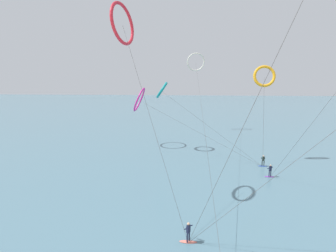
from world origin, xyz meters
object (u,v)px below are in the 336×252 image
surfer_violet (270,172)px  kite_crimson (123,24)px  kite_magenta (139,100)px  surfer_coral (188,234)px  kite_amber (264,76)px  surfer_cobalt (263,161)px  kite_ivory (196,62)px  kite_teal (162,90)px

surfer_violet → kite_crimson: kite_crimson is taller
kite_magenta → kite_crimson: 22.75m
surfer_coral → kite_amber: (11.38, 22.52, 12.50)m
surfer_coral → surfer_cobalt: size_ratio=1.00×
kite_ivory → kite_crimson: kite_crimson is taller
kite_amber → kite_ivory: bearing=112.8°
kite_amber → kite_teal: size_ratio=0.87×
surfer_coral → kite_crimson: size_ratio=0.08×
kite_amber → kite_teal: (-16.46, 4.11, -2.37)m
kite_ivory → kite_amber: bearing=102.0°
surfer_coral → kite_crimson: bearing=73.9°
surfer_violet → kite_amber: size_ratio=0.11×
kite_ivory → kite_magenta: bearing=46.0°
surfer_cobalt → kite_amber: bearing=99.0°
kite_ivory → surfer_coral: bearing=77.0°
kite_magenta → kite_ivory: (10.90, 17.08, 8.04)m
surfer_violet → kite_ivory: bearing=79.6°
surfer_cobalt → kite_amber: 13.12m
kite_amber → kite_teal: 17.14m
surfer_cobalt → kite_magenta: size_ratio=0.08×
kite_teal → kite_amber: bearing=71.8°
kite_crimson → surfer_violet: bearing=-55.0°
surfer_coral → kite_ivory: 48.70m
surfer_cobalt → kite_magenta: (-20.63, 10.22, 8.25)m
surfer_violet → surfer_cobalt: bearing=59.1°
surfer_violet → kite_ivory: (-9.47, 31.46, 16.29)m
kite_crimson → kite_amber: (18.33, 14.34, -4.99)m
kite_magenta → kite_crimson: bearing=5.9°
kite_crimson → kite_amber: bearing=-36.4°
kite_ivory → surfer_violet: bearing=95.3°
surfer_cobalt → kite_crimson: kite_crimson is taller
surfer_violet → kite_ivory: size_ratio=0.03×
surfer_cobalt → kite_crimson: 27.10m
surfer_violet → kite_teal: size_ratio=0.10×
surfer_coral → kite_amber: kite_amber is taller
surfer_cobalt → kite_crimson: bearing=-134.6°
surfer_violet → kite_crimson: bearing=172.3°
surfer_violet → kite_teal: bearing=115.1°
surfer_cobalt → surfer_violet: bearing=-78.4°
kite_ivory → kite_teal: size_ratio=3.17×
kite_magenta → kite_amber: size_ratio=1.45×
surfer_violet → kite_magenta: 26.26m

